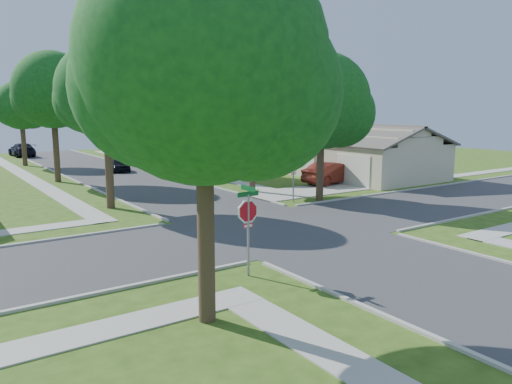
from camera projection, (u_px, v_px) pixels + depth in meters
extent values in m
plane|color=#2F4C14|center=(277.00, 228.00, 22.79)|extent=(100.00, 100.00, 0.00)
cube|color=#333335|center=(277.00, 228.00, 22.79)|extent=(7.00, 100.00, 0.02)
cube|color=#9E9B91|center=(164.00, 166.00, 47.33)|extent=(1.20, 40.00, 0.04)
cube|color=#9E9B91|center=(25.00, 176.00, 40.52)|extent=(1.20, 40.00, 0.04)
cube|color=#9E9B91|center=(308.00, 191.00, 32.96)|extent=(8.80, 3.60, 0.05)
cube|color=gray|center=(248.00, 236.00, 16.12)|extent=(0.06, 0.06, 2.70)
cylinder|color=white|center=(248.00, 211.00, 15.99)|extent=(1.05, 0.02, 1.05)
cylinder|color=red|center=(248.00, 211.00, 15.99)|extent=(0.90, 0.03, 0.90)
cube|color=red|center=(248.00, 226.00, 16.06)|extent=(0.34, 0.03, 0.12)
cube|color=white|center=(248.00, 226.00, 16.06)|extent=(0.30, 0.03, 0.08)
cube|color=#0C5426|center=(248.00, 194.00, 15.89)|extent=(0.80, 0.02, 0.16)
cube|color=#0C5426|center=(248.00, 188.00, 15.86)|extent=(0.02, 0.80, 0.16)
cube|color=gray|center=(293.00, 179.00, 29.01)|extent=(0.06, 0.06, 2.70)
cylinder|color=white|center=(294.00, 166.00, 28.88)|extent=(1.05, 0.02, 1.05)
cylinder|color=red|center=(294.00, 166.00, 28.88)|extent=(0.90, 0.03, 0.90)
cube|color=red|center=(293.00, 174.00, 28.95)|extent=(0.34, 0.03, 0.12)
cube|color=white|center=(293.00, 174.00, 28.95)|extent=(0.30, 0.03, 0.08)
cube|color=#0C5426|center=(294.00, 156.00, 28.78)|extent=(0.80, 0.02, 0.16)
cube|color=#0C5426|center=(294.00, 153.00, 28.75)|extent=(0.02, 0.80, 0.16)
cylinder|color=#38281C|center=(252.00, 162.00, 32.40)|extent=(0.44, 0.44, 3.95)
sphere|color=#114516|center=(252.00, 101.00, 31.76)|extent=(4.80, 4.80, 4.80)
sphere|color=#114516|center=(267.00, 111.00, 31.93)|extent=(3.46, 3.46, 3.46)
sphere|color=#114516|center=(238.00, 109.00, 31.92)|extent=(3.26, 3.26, 3.26)
cylinder|color=#38281C|center=(173.00, 148.00, 42.13)|extent=(0.44, 0.44, 4.30)
sphere|color=#114516|center=(171.00, 95.00, 41.41)|extent=(5.40, 5.40, 5.40)
sphere|color=#114516|center=(185.00, 103.00, 41.61)|extent=(3.89, 3.89, 3.89)
sphere|color=#114516|center=(159.00, 102.00, 41.60)|extent=(3.67, 3.67, 3.67)
cylinder|color=#38281C|center=(120.00, 140.00, 52.71)|extent=(0.44, 0.44, 4.20)
sphere|color=#114516|center=(118.00, 101.00, 52.03)|extent=(5.00, 5.00, 5.00)
sphere|color=#114516|center=(128.00, 107.00, 52.21)|extent=(3.60, 3.60, 3.60)
sphere|color=#114516|center=(109.00, 105.00, 52.20)|extent=(3.40, 3.40, 3.40)
cylinder|color=#38281C|center=(109.00, 170.00, 27.13)|extent=(0.44, 0.44, 4.25)
sphere|color=#114516|center=(105.00, 90.00, 26.43)|extent=(5.20, 5.20, 5.20)
sphere|color=#114516|center=(126.00, 103.00, 26.62)|extent=(3.74, 3.74, 3.74)
sphere|color=#114516|center=(87.00, 100.00, 26.61)|extent=(3.54, 3.54, 3.54)
cylinder|color=#38281C|center=(56.00, 152.00, 36.88)|extent=(0.44, 0.44, 4.44)
sphere|color=#114516|center=(52.00, 90.00, 36.12)|extent=(5.60, 5.60, 5.60)
sphere|color=#114516|center=(69.00, 100.00, 36.33)|extent=(4.03, 4.03, 4.03)
sphere|color=#114516|center=(38.00, 98.00, 36.32)|extent=(3.81, 3.81, 3.81)
cylinder|color=#38281C|center=(24.00, 145.00, 47.49)|extent=(0.44, 0.44, 3.90)
sphere|color=#114516|center=(21.00, 105.00, 46.87)|extent=(4.60, 4.60, 4.60)
sphere|color=#114516|center=(31.00, 111.00, 47.04)|extent=(3.31, 3.31, 3.31)
sphere|color=#114516|center=(12.00, 110.00, 47.02)|extent=(3.13, 3.13, 3.13)
cylinder|color=#38281C|center=(206.00, 245.00, 12.58)|extent=(0.44, 0.44, 4.04)
sphere|color=#114516|center=(203.00, 60.00, 11.83)|extent=(6.00, 6.00, 6.00)
sphere|color=#114516|center=(254.00, 92.00, 12.05)|extent=(4.32, 4.32, 4.32)
sphere|color=#114516|center=(156.00, 86.00, 12.03)|extent=(4.08, 4.08, 4.08)
cylinder|color=#38281C|center=(320.00, 171.00, 29.42)|extent=(0.44, 0.44, 3.54)
sphere|color=#114516|center=(321.00, 101.00, 28.75)|extent=(5.60, 5.60, 5.60)
sphere|color=#114516|center=(340.00, 113.00, 28.96)|extent=(4.03, 4.03, 4.03)
sphere|color=#114516|center=(302.00, 110.00, 28.94)|extent=(3.81, 3.81, 3.81)
cube|color=#B9AE92|center=(354.00, 159.00, 40.43)|extent=(8.00, 13.00, 2.80)
cube|color=#4A453F|center=(372.00, 133.00, 41.21)|extent=(4.42, 13.60, 1.56)
cube|color=#4A453F|center=(336.00, 134.00, 38.97)|extent=(4.42, 13.60, 1.56)
cube|color=silver|center=(353.00, 171.00, 35.06)|extent=(0.06, 3.20, 2.20)
cube|color=silver|center=(310.00, 166.00, 38.77)|extent=(0.06, 0.90, 2.00)
cube|color=#1E2633|center=(290.00, 156.00, 40.80)|extent=(0.06, 1.80, 1.10)
cube|color=#B9AE92|center=(236.00, 145.00, 55.07)|extent=(8.00, 13.00, 2.80)
cube|color=#4A453F|center=(251.00, 126.00, 55.84)|extent=(4.42, 13.60, 1.56)
cube|color=#4A453F|center=(220.00, 127.00, 53.61)|extent=(4.42, 13.60, 1.56)
cube|color=silver|center=(222.00, 152.00, 49.70)|extent=(0.06, 3.20, 2.20)
cube|color=silver|center=(201.00, 150.00, 53.41)|extent=(0.06, 0.90, 2.00)
cube|color=#1E2633|center=(189.00, 144.00, 55.44)|extent=(0.06, 1.80, 1.10)
imported|color=#5F1C13|center=(332.00, 173.00, 36.15)|extent=(4.99, 2.23, 1.59)
imported|color=black|center=(118.00, 164.00, 43.44)|extent=(2.00, 3.92, 1.28)
imported|color=black|center=(22.00, 150.00, 56.98)|extent=(2.39, 5.33, 1.52)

